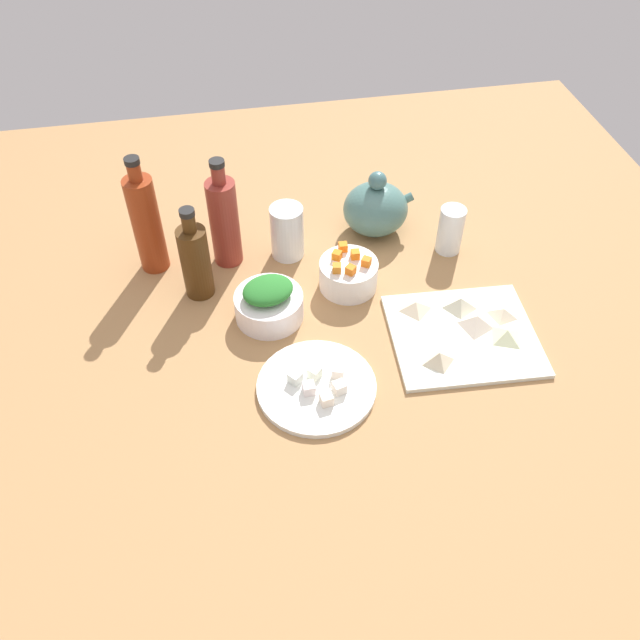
% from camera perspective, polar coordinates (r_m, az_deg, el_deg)
% --- Properties ---
extents(tabletop, '(1.90, 1.90, 0.03)m').
position_cam_1_polar(tabletop, '(1.35, 0.00, -1.92)').
color(tabletop, '#A4784A').
rests_on(tabletop, ground).
extents(cutting_board, '(0.30, 0.27, 0.01)m').
position_cam_1_polar(cutting_board, '(1.36, 12.20, -1.29)').
color(cutting_board, white).
rests_on(cutting_board, tabletop).
extents(plate_tofu, '(0.22, 0.22, 0.01)m').
position_cam_1_polar(plate_tofu, '(1.25, -0.31, -5.76)').
color(plate_tofu, white).
rests_on(plate_tofu, tabletop).
extents(bowl_greens, '(0.14, 0.14, 0.06)m').
position_cam_1_polar(bowl_greens, '(1.36, -4.40, 1.19)').
color(bowl_greens, white).
rests_on(bowl_greens, tabletop).
extents(bowl_carrots, '(0.13, 0.13, 0.06)m').
position_cam_1_polar(bowl_carrots, '(1.42, 2.46, 3.92)').
color(bowl_carrots, white).
rests_on(bowl_carrots, tabletop).
extents(teapot, '(0.17, 0.14, 0.16)m').
position_cam_1_polar(teapot, '(1.56, 4.81, 9.55)').
color(teapot, '#49736C').
rests_on(teapot, tabletop).
extents(bottle_0, '(0.06, 0.06, 0.26)m').
position_cam_1_polar(bottle_0, '(1.46, -8.24, 8.46)').
color(bottle_0, maroon).
rests_on(bottle_0, tabletop).
extents(bottle_1, '(0.06, 0.06, 0.22)m').
position_cam_1_polar(bottle_1, '(1.39, -10.67, 5.09)').
color(bottle_1, '#472B10').
rests_on(bottle_1, tabletop).
extents(bottle_2, '(0.06, 0.06, 0.28)m').
position_cam_1_polar(bottle_2, '(1.46, -14.70, 8.09)').
color(bottle_2, maroon).
rests_on(bottle_2, tabletop).
extents(drinking_glass_0, '(0.07, 0.07, 0.13)m').
position_cam_1_polar(drinking_glass_0, '(1.49, -2.85, 7.59)').
color(drinking_glass_0, white).
rests_on(drinking_glass_0, tabletop).
extents(drinking_glass_1, '(0.06, 0.06, 0.11)m').
position_cam_1_polar(drinking_glass_1, '(1.53, 11.16, 7.61)').
color(drinking_glass_1, white).
rests_on(drinking_glass_1, tabletop).
extents(carrot_cube_0, '(0.02, 0.02, 0.02)m').
position_cam_1_polar(carrot_cube_0, '(1.41, 1.46, 5.59)').
color(carrot_cube_0, orange).
rests_on(carrot_cube_0, bowl_carrots).
extents(carrot_cube_1, '(0.03, 0.03, 0.02)m').
position_cam_1_polar(carrot_cube_1, '(1.37, 2.65, 4.33)').
color(carrot_cube_1, orange).
rests_on(carrot_cube_1, bowl_carrots).
extents(carrot_cube_2, '(0.02, 0.02, 0.02)m').
position_cam_1_polar(carrot_cube_2, '(1.39, 4.00, 5.02)').
color(carrot_cube_2, orange).
rests_on(carrot_cube_2, bowl_carrots).
extents(carrot_cube_3, '(0.02, 0.02, 0.02)m').
position_cam_1_polar(carrot_cube_3, '(1.38, 1.46, 4.48)').
color(carrot_cube_3, orange).
rests_on(carrot_cube_3, bowl_carrots).
extents(carrot_cube_4, '(0.02, 0.02, 0.02)m').
position_cam_1_polar(carrot_cube_4, '(1.41, 3.04, 5.65)').
color(carrot_cube_4, orange).
rests_on(carrot_cube_4, bowl_carrots).
extents(carrot_cube_5, '(0.02, 0.02, 0.02)m').
position_cam_1_polar(carrot_cube_5, '(1.43, 1.99, 6.30)').
color(carrot_cube_5, orange).
rests_on(carrot_cube_5, bowl_carrots).
extents(chopped_greens_mound, '(0.13, 0.11, 0.03)m').
position_cam_1_polar(chopped_greens_mound, '(1.33, -4.51, 2.57)').
color(chopped_greens_mound, '#29752A').
rests_on(chopped_greens_mound, bowl_greens).
extents(tofu_cube_0, '(0.03, 0.03, 0.02)m').
position_cam_1_polar(tofu_cube_0, '(1.24, -2.14, -4.96)').
color(tofu_cube_0, white).
rests_on(tofu_cube_0, plate_tofu).
extents(tofu_cube_1, '(0.03, 0.03, 0.02)m').
position_cam_1_polar(tofu_cube_1, '(1.25, -0.47, -4.51)').
color(tofu_cube_1, white).
rests_on(tofu_cube_1, plate_tofu).
extents(tofu_cube_2, '(0.03, 0.03, 0.02)m').
position_cam_1_polar(tofu_cube_2, '(1.21, 0.56, -6.82)').
color(tofu_cube_2, '#F9E4CA').
rests_on(tofu_cube_2, plate_tofu).
extents(tofu_cube_3, '(0.03, 0.03, 0.02)m').
position_cam_1_polar(tofu_cube_3, '(1.25, 1.56, -4.46)').
color(tofu_cube_3, white).
rests_on(tofu_cube_3, plate_tofu).
extents(tofu_cube_4, '(0.02, 0.02, 0.02)m').
position_cam_1_polar(tofu_cube_4, '(1.22, -0.97, -5.90)').
color(tofu_cube_4, silver).
rests_on(tofu_cube_4, plate_tofu).
extents(tofu_cube_5, '(0.03, 0.03, 0.02)m').
position_cam_1_polar(tofu_cube_5, '(1.22, 1.67, -5.82)').
color(tofu_cube_5, white).
rests_on(tofu_cube_5, plate_tofu).
extents(dumpling_0, '(0.05, 0.05, 0.03)m').
position_cam_1_polar(dumpling_0, '(1.29, 10.20, -3.20)').
color(dumpling_0, beige).
rests_on(dumpling_0, cutting_board).
extents(dumpling_1, '(0.06, 0.06, 0.03)m').
position_cam_1_polar(dumpling_1, '(1.40, 11.98, 1.41)').
color(dumpling_1, beige).
rests_on(dumpling_1, cutting_board).
extents(dumpling_2, '(0.05, 0.05, 0.02)m').
position_cam_1_polar(dumpling_2, '(1.38, 8.22, 1.21)').
color(dumpling_2, beige).
rests_on(dumpling_2, cutting_board).
extents(dumpling_3, '(0.06, 0.06, 0.02)m').
position_cam_1_polar(dumpling_3, '(1.41, 15.46, 0.65)').
color(dumpling_3, beige).
rests_on(dumpling_3, cutting_board).
extents(dumpling_4, '(0.07, 0.07, 0.02)m').
position_cam_1_polar(dumpling_4, '(1.37, 15.76, -1.16)').
color(dumpling_4, beige).
rests_on(dumpling_4, cutting_board).
extents(dumpling_5, '(0.07, 0.08, 0.03)m').
position_cam_1_polar(dumpling_5, '(1.37, 13.31, -0.07)').
color(dumpling_5, beige).
rests_on(dumpling_5, cutting_board).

